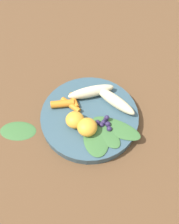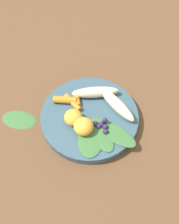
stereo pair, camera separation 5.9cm
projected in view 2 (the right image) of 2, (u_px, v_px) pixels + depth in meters
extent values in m
plane|color=brown|center=(89.00, 119.00, 0.62)|extent=(2.40, 2.40, 0.00)
cylinder|color=#385666|center=(89.00, 117.00, 0.61)|extent=(0.27, 0.27, 0.03)
ellipsoid|color=beige|center=(95.00, 92.00, 0.62)|extent=(0.12, 0.11, 0.03)
ellipsoid|color=beige|center=(117.00, 104.00, 0.60)|extent=(0.14, 0.07, 0.03)
ellipsoid|color=#F4A833|center=(84.00, 126.00, 0.56)|extent=(0.05, 0.05, 0.04)
ellipsoid|color=#F4A833|center=(73.00, 117.00, 0.57)|extent=(0.05, 0.05, 0.04)
cylinder|color=orange|center=(77.00, 98.00, 0.62)|extent=(0.04, 0.04, 0.01)
cylinder|color=orange|center=(73.00, 102.00, 0.61)|extent=(0.06, 0.03, 0.02)
cylinder|color=orange|center=(65.00, 100.00, 0.61)|extent=(0.06, 0.05, 0.02)
sphere|color=#2D234C|center=(105.00, 127.00, 0.57)|extent=(0.01, 0.01, 0.01)
sphere|color=#2D234C|center=(105.00, 127.00, 0.57)|extent=(0.01, 0.01, 0.01)
sphere|color=#2D234C|center=(99.00, 126.00, 0.57)|extent=(0.01, 0.01, 0.01)
sphere|color=#2D234C|center=(105.00, 127.00, 0.57)|extent=(0.01, 0.01, 0.01)
sphere|color=#2D234C|center=(95.00, 124.00, 0.57)|extent=(0.01, 0.01, 0.01)
sphere|color=#2D234C|center=(105.00, 120.00, 0.57)|extent=(0.01, 0.01, 0.01)
sphere|color=#2D234C|center=(104.00, 122.00, 0.58)|extent=(0.01, 0.01, 0.01)
sphere|color=#2D234C|center=(101.00, 124.00, 0.57)|extent=(0.01, 0.01, 0.01)
sphere|color=#2D234C|center=(106.00, 132.00, 0.56)|extent=(0.01, 0.01, 0.01)
ellipsoid|color=#3D7038|center=(90.00, 139.00, 0.55)|extent=(0.11, 0.12, 0.00)
ellipsoid|color=#3D7038|center=(101.00, 137.00, 0.56)|extent=(0.10, 0.08, 0.00)
ellipsoid|color=#3D7038|center=(113.00, 132.00, 0.57)|extent=(0.13, 0.05, 0.00)
ellipsoid|color=#3D7038|center=(19.00, 119.00, 0.62)|extent=(0.11, 0.09, 0.01)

